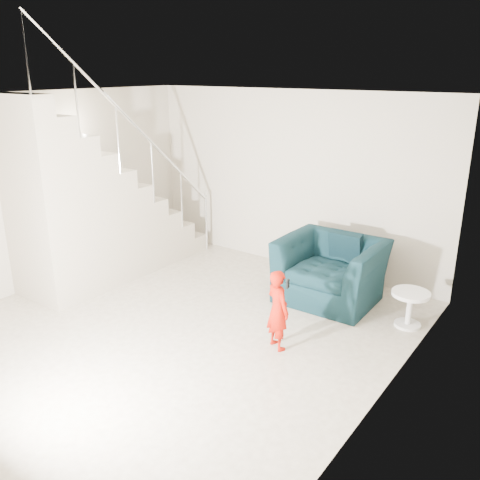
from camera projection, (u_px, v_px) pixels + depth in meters
The scene contains 12 objects.
floor at pixel (171, 331), 6.07m from camera, with size 5.50×5.50×0.00m, color gray.
ceiling at pixel (160, 97), 5.20m from camera, with size 5.50×5.50×0.00m, color silver.
back_wall at pixel (291, 181), 7.75m from camera, with size 5.00×5.00×0.00m, color #B7AC95.
left_wall at pixel (34, 192), 7.02m from camera, with size 5.50×5.50×0.00m, color #B7AC95.
right_wall at pixel (383, 274), 4.25m from camera, with size 5.50×5.50×0.00m, color #B7AC95.
armchair at pixel (331, 270), 6.79m from camera, with size 1.29×1.13×0.84m, color black.
toddler at pixel (278, 310), 5.58m from camera, with size 0.34×0.22×0.93m, color #940704.
side_table at pixel (410, 303), 6.10m from camera, with size 0.45×0.45×0.45m.
staircase at pixel (93, 217), 7.30m from camera, with size 1.02×3.03×3.62m.
cushion at pixel (346, 247), 6.94m from camera, with size 0.46×0.13×0.44m, color black.
throw at pixel (300, 254), 7.08m from camera, with size 0.04×0.43×0.48m, color black.
phone at pixel (288, 284), 5.40m from camera, with size 0.02×0.05×0.10m, color black.
Camera 1 is at (3.83, -3.90, 2.99)m, focal length 38.00 mm.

